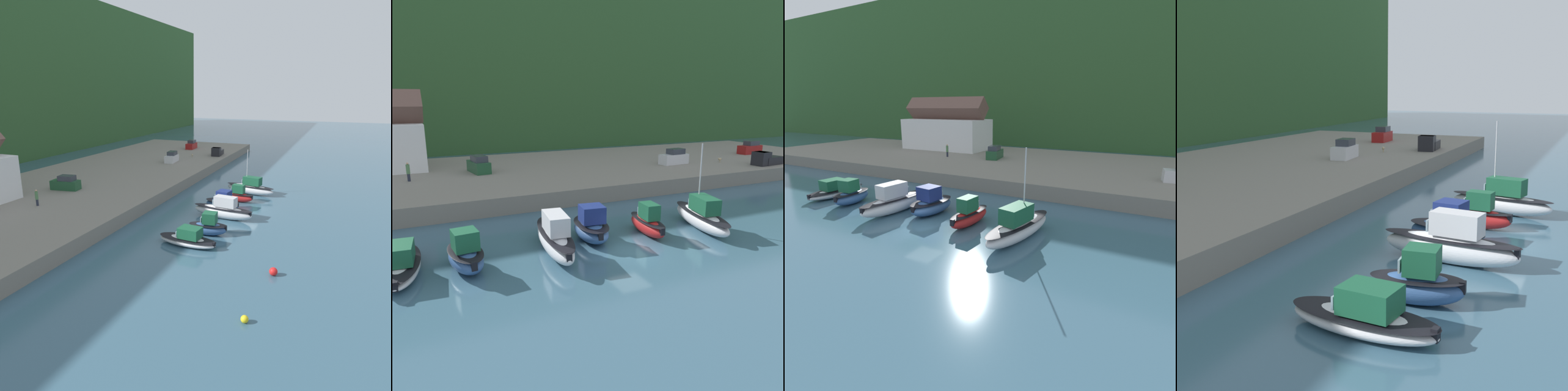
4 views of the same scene
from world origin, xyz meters
The scene contains 15 objects.
ground_plane centered at (0.00, 0.00, 0.00)m, with size 320.00×320.00×0.00m, color #385B70.
hillside_backdrop centered at (0.00, 82.15, 20.11)m, with size 240.00×51.27×40.22m.
quay_promenade centered at (0.00, 27.20, 0.87)m, with size 103.40×29.33×1.74m.
moored_boat_0 centered at (-14.95, 2.92, 0.73)m, with size 3.00×6.93×2.08m.
moored_boat_1 centered at (-11.14, 1.98, 0.99)m, with size 2.48×4.66×2.69m.
moored_boat_2 centered at (-4.99, 2.15, 1.11)m, with size 2.95×8.36×2.98m.
moored_boat_3 centered at (-1.55, 3.31, 1.03)m, with size 3.12×5.24×2.80m.
moored_boat_4 centered at (3.15, 2.52, 0.95)m, with size 2.03×5.17×2.61m.
moored_boat_5 centered at (8.06, 1.73, 1.06)m, with size 3.63×8.36×7.13m.
parked_car_0 centered at (-5.85, 26.57, 2.66)m, with size 2.39×4.42×2.16m.
parked_car_1 centered at (38.81, 24.49, 2.66)m, with size 4.31×2.07×2.16m.
parked_car_2 centered at (20.40, 21.36, 2.66)m, with size 4.36×2.21×2.16m.
pickup_truck_0 centered at (31.47, 15.19, 2.56)m, with size 4.90×2.43×1.90m.
person_on_quay centered at (-13.92, 24.47, 2.84)m, with size 0.40×0.40×2.14m.
dog_on_quay centered at (27.39, 19.64, 2.20)m, with size 0.88×0.47×0.68m.
Camera 2 is at (-13.87, -21.85, 10.59)m, focal length 35.00 mm.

